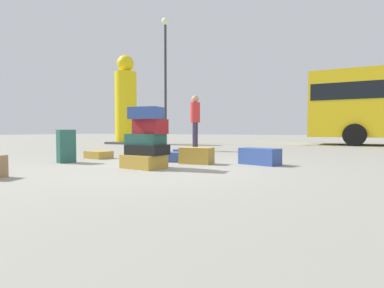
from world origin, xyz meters
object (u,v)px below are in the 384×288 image
(person_bearded_onlooker, at_px, (195,118))
(yellow_dummy_statue, at_px, (126,105))
(suitcase_navy_foreground_far, at_px, (173,157))
(lamp_post, at_px, (165,62))
(suitcase_tower, at_px, (146,142))
(suitcase_navy_white_trunk, at_px, (187,153))
(suitcase_tan_behind_tower, at_px, (197,156))
(suitcase_tan_right_side, at_px, (99,155))
(suitcase_navy_upright_blue, at_px, (260,156))
(suitcase_teal_left_side, at_px, (66,146))

(person_bearded_onlooker, relative_size, yellow_dummy_statue, 0.42)
(suitcase_navy_foreground_far, bearing_deg, lamp_post, 104.67)
(suitcase_tower, xyz_separation_m, lamp_post, (-5.18, 9.22, 3.55))
(yellow_dummy_statue, height_order, lamp_post, lamp_post)
(person_bearded_onlooker, bearing_deg, lamp_post, -153.27)
(lamp_post, bearing_deg, suitcase_navy_foreground_far, -57.98)
(suitcase_navy_white_trunk, xyz_separation_m, suitcase_tan_behind_tower, (0.91, -1.36, 0.07))
(person_bearded_onlooker, bearing_deg, suitcase_tower, 2.75)
(suitcase_navy_white_trunk, xyz_separation_m, person_bearded_onlooker, (-0.79, 2.09, 0.94))
(suitcase_tan_behind_tower, bearing_deg, lamp_post, 122.60)
(suitcase_tan_right_side, bearing_deg, suitcase_navy_upright_blue, 14.20)
(suitcase_tan_behind_tower, bearing_deg, suitcase_tower, -115.93)
(suitcase_navy_white_trunk, relative_size, person_bearded_onlooker, 0.35)
(suitcase_teal_left_side, distance_m, suitcase_navy_foreground_far, 2.12)
(suitcase_navy_upright_blue, bearing_deg, person_bearded_onlooker, 150.31)
(yellow_dummy_statue, relative_size, lamp_post, 0.67)
(suitcase_navy_white_trunk, relative_size, lamp_post, 0.10)
(suitcase_navy_foreground_far, bearing_deg, suitcase_tower, -99.23)
(suitcase_tan_behind_tower, relative_size, person_bearded_onlooker, 0.35)
(suitcase_tan_right_side, bearing_deg, person_bearded_onlooker, 85.74)
(suitcase_teal_left_side, xyz_separation_m, suitcase_tan_right_side, (-0.14, 1.05, -0.24))
(suitcase_teal_left_side, bearing_deg, lamp_post, 130.07)
(person_bearded_onlooker, xyz_separation_m, yellow_dummy_statue, (-5.18, 3.23, 0.81))
(suitcase_tower, height_order, suitcase_navy_foreground_far, suitcase_tower)
(lamp_post, bearing_deg, suitcase_navy_white_trunk, -55.34)
(suitcase_tower, distance_m, suitcase_tan_behind_tower, 1.16)
(suitcase_navy_upright_blue, xyz_separation_m, suitcase_navy_white_trunk, (-2.04, 0.97, -0.06))
(suitcase_tan_right_side, bearing_deg, yellow_dummy_statue, 132.73)
(suitcase_teal_left_side, xyz_separation_m, suitcase_navy_foreground_far, (1.76, 1.16, -0.23))
(suitcase_navy_white_trunk, xyz_separation_m, suitcase_navy_foreground_far, (0.29, -1.18, 0.01))
(person_bearded_onlooker, bearing_deg, yellow_dummy_statue, -134.82)
(suitcase_tan_right_side, distance_m, yellow_dummy_statue, 8.11)
(suitcase_teal_left_side, xyz_separation_m, suitcase_navy_white_trunk, (1.47, 2.34, -0.24))
(suitcase_tan_behind_tower, xyz_separation_m, suitcase_navy_foreground_far, (-0.63, 0.18, -0.06))
(suitcase_teal_left_side, height_order, lamp_post, lamp_post)
(suitcase_teal_left_side, height_order, suitcase_navy_white_trunk, suitcase_teal_left_side)
(suitcase_navy_upright_blue, relative_size, suitcase_navy_white_trunk, 1.19)
(suitcase_tower, height_order, lamp_post, lamp_post)
(suitcase_navy_foreground_far, distance_m, person_bearded_onlooker, 3.57)
(suitcase_navy_upright_blue, distance_m, suitcase_tan_behind_tower, 1.19)
(suitcase_teal_left_side, height_order, suitcase_navy_upright_blue, suitcase_teal_left_side)
(suitcase_navy_upright_blue, height_order, yellow_dummy_statue, yellow_dummy_statue)
(suitcase_navy_white_trunk, distance_m, suitcase_navy_foreground_far, 1.22)
(suitcase_tan_right_side, bearing_deg, suitcase_navy_white_trunk, 47.97)
(suitcase_navy_upright_blue, bearing_deg, suitcase_tower, -120.56)
(suitcase_navy_white_trunk, distance_m, yellow_dummy_statue, 8.19)
(suitcase_navy_foreground_far, bearing_deg, suitcase_tan_right_side, 165.87)
(suitcase_tan_right_side, distance_m, lamp_post, 9.54)
(suitcase_teal_left_side, relative_size, suitcase_navy_foreground_far, 1.01)
(suitcase_tower, relative_size, suitcase_navy_foreground_far, 1.58)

